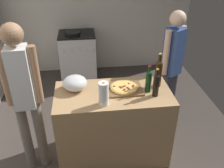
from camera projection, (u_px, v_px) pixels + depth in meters
ground_plane at (99, 113)px, 3.86m from camera, size 3.85×3.75×0.02m
kitchen_wall_rear at (90, 5)px, 4.58m from camera, size 3.85×0.10×2.60m
counter at (113, 125)px, 2.91m from camera, size 1.28×0.65×0.91m
cutting_board at (124, 89)px, 2.73m from camera, size 0.40×0.32×0.02m
pizza at (124, 87)px, 2.72m from camera, size 0.31×0.31×0.03m
mixing_bowl at (75, 83)px, 2.69m from camera, size 0.27×0.27×0.16m
paper_towel_roll at (104, 94)px, 2.43m from camera, size 0.10×0.10×0.26m
wine_bottle_amber at (158, 72)px, 2.72m from camera, size 0.08×0.08×0.40m
wine_bottle_green at (149, 80)px, 2.63m from camera, size 0.07×0.07×0.31m
wine_bottle_dark at (156, 84)px, 2.56m from camera, size 0.06×0.06×0.32m
stove at (78, 56)px, 4.65m from camera, size 0.66×0.60×0.93m
person_in_stripes at (24, 94)px, 2.48m from camera, size 0.37×0.21×1.74m
person_in_red at (172, 65)px, 3.22m from camera, size 0.32×0.27×1.64m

